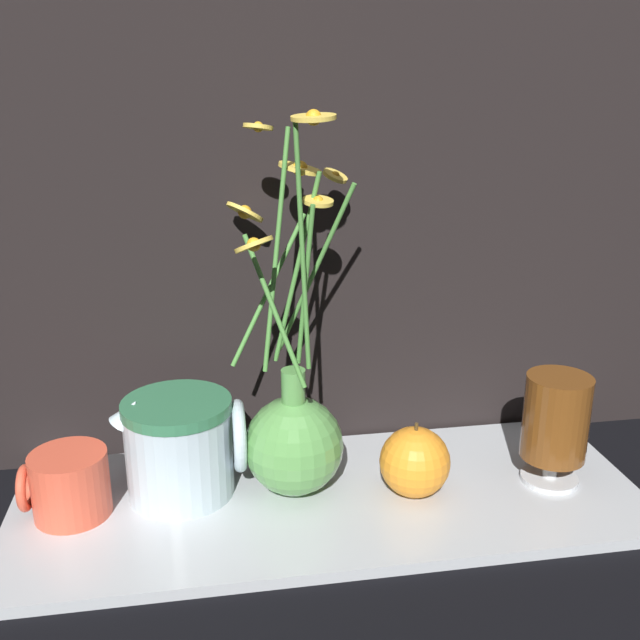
% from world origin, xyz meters
% --- Properties ---
extents(ground_plane, '(6.00, 6.00, 0.00)m').
position_xyz_m(ground_plane, '(0.00, 0.00, 0.00)').
color(ground_plane, black).
extents(shelf, '(0.69, 0.26, 0.01)m').
position_xyz_m(shelf, '(0.00, 0.00, 0.01)').
color(shelf, '#B2B7BC').
rests_on(shelf, ground_plane).
extents(vase_with_flowers, '(0.14, 0.19, 0.41)m').
position_xyz_m(vase_with_flowers, '(-0.04, 0.02, 0.08)').
color(vase_with_flowers, '#59994C').
rests_on(vase_with_flowers, shelf).
extents(yellow_mug, '(0.09, 0.08, 0.07)m').
position_xyz_m(yellow_mug, '(-0.28, 0.01, 0.05)').
color(yellow_mug, '#DB5138').
rests_on(yellow_mug, shelf).
extents(ceramic_pitcher, '(0.14, 0.12, 0.12)m').
position_xyz_m(ceramic_pitcher, '(-0.16, 0.03, 0.07)').
color(ceramic_pitcher, silver).
rests_on(ceramic_pitcher, shelf).
extents(tea_glass, '(0.07, 0.07, 0.13)m').
position_xyz_m(tea_glass, '(0.25, -0.01, 0.09)').
color(tea_glass, silver).
rests_on(tea_glass, shelf).
extents(orange_fruit, '(0.08, 0.08, 0.09)m').
position_xyz_m(orange_fruit, '(0.09, -0.01, 0.05)').
color(orange_fruit, orange).
rests_on(orange_fruit, shelf).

